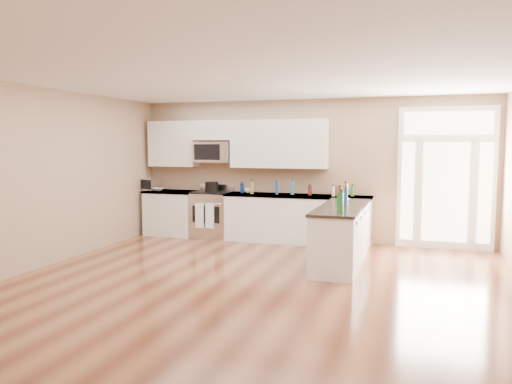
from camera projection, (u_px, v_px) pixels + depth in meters
ground at (240, 299)px, 6.22m from camera, size 8.00×8.00×0.00m
room_shell at (240, 162)px, 6.06m from camera, size 8.00×8.00×8.00m
back_cabinet_left at (172, 214)px, 10.56m from camera, size 1.10×0.66×0.94m
back_cabinet_right at (297, 220)px, 9.72m from camera, size 2.85×0.66×0.94m
peninsula_cabinet at (341, 237)px, 8.02m from camera, size 0.69×2.32×0.94m
upper_cabinet_left at (173, 144)px, 10.55m from camera, size 1.04×0.33×0.95m
upper_cabinet_right at (279, 144)px, 9.84m from camera, size 1.94×0.33×0.95m
upper_cabinet_short at (214, 130)px, 10.24m from camera, size 0.82×0.33×0.40m
microwave at (213, 152)px, 10.25m from camera, size 0.78×0.41×0.42m
entry_door at (446, 178)px, 9.06m from camera, size 1.70×0.10×2.60m
kitchen_range at (212, 214)px, 10.27m from camera, size 0.77×0.69×1.08m
stockpot at (212, 186)px, 10.25m from camera, size 0.29×0.29×0.21m
toaster_oven at (149, 184)px, 10.56m from camera, size 0.36×0.30×0.27m
cardboard_box at (339, 190)px, 9.50m from camera, size 0.27×0.21×0.20m
bowl_left at (158, 189)px, 10.53m from camera, size 0.24×0.24×0.05m
bowl_peninsula at (344, 200)px, 8.60m from camera, size 0.22×0.22×0.05m
cup_counter at (248, 190)px, 10.07m from camera, size 0.15×0.15×0.10m
counter_bottles at (314, 193)px, 8.86m from camera, size 2.40×2.43×0.31m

